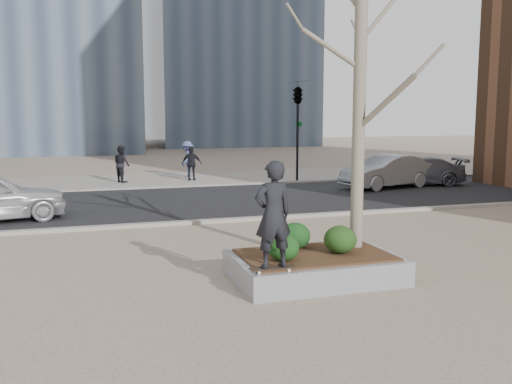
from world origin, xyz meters
name	(u,v)px	position (x,y,z in m)	size (l,w,h in m)	color
ground	(263,284)	(0.00, 0.00, 0.00)	(120.00, 120.00, 0.00)	gray
street	(172,203)	(0.00, 10.00, 0.01)	(60.00, 8.00, 0.02)	black
far_sidewalk	(147,180)	(0.00, 17.00, 0.01)	(60.00, 6.00, 0.02)	gray
planter	(314,268)	(1.00, 0.00, 0.23)	(3.00, 2.00, 0.45)	gray
planter_mulch	(315,255)	(1.00, 0.00, 0.47)	(2.70, 1.70, 0.04)	#382314
sycamore_tree	(360,74)	(2.00, 0.30, 3.79)	(2.80, 2.80, 6.60)	gray
shrub_left	(283,247)	(0.26, -0.31, 0.73)	(0.56, 0.56, 0.48)	#143811
shrub_middle	(295,236)	(0.80, 0.49, 0.74)	(0.59, 0.59, 0.50)	black
shrub_right	(340,240)	(1.46, -0.11, 0.75)	(0.61, 0.61, 0.52)	#143410
skateboard	(273,270)	(-0.10, -0.79, 0.49)	(0.78, 0.20, 0.07)	black
skateboarder	(273,215)	(-0.10, -0.79, 1.41)	(0.65, 0.43, 1.78)	black
car_silver	(387,172)	(9.13, 11.21, 0.69)	(1.43, 4.09, 1.35)	#A7AAAF
car_third	(416,171)	(10.83, 11.66, 0.61)	(1.66, 4.09, 1.19)	#53555F
pedestrian_a	(122,164)	(-1.15, 16.48, 0.85)	(0.80, 0.62, 1.64)	black
pedestrian_b	(187,159)	(2.04, 17.69, 0.90)	(1.13, 0.65, 1.74)	#414A76
pedestrian_c	(192,164)	(1.96, 16.27, 0.80)	(0.91, 0.38, 1.55)	black
traffic_light_far	(298,132)	(6.50, 14.60, 2.25)	(0.60, 2.48, 4.50)	black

